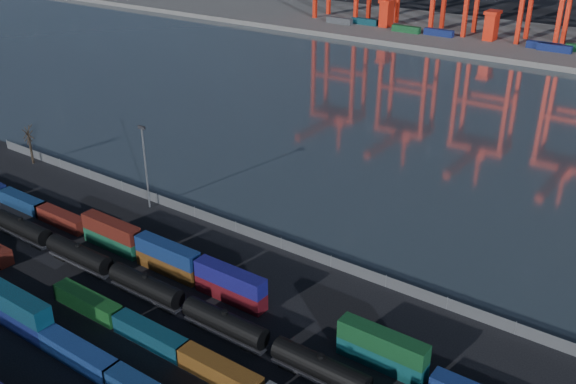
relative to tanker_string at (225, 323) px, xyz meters
The scene contains 12 objects.
ground 9.07m from the tanker_string, 149.35° to the right, with size 700.00×700.00×0.00m, color black.
harbor_water 100.81m from the tanker_string, 94.32° to the left, with size 700.00×700.00×0.00m, color #2A353C.
far_quay 205.65m from the tanker_string, 92.11° to the left, with size 700.00×70.00×2.00m, color #514F4C.
container_row_south 16.62m from the tanker_string, 112.88° to the right, with size 140.96×2.68×5.71m.
container_row_mid 8.93m from the tanker_string, 126.97° to the right, with size 141.67×2.53×2.69m.
container_row_north 10.10m from the tanker_string, 135.71° to the left, with size 141.27×2.47×5.27m.
tanker_string is the anchor object (origin of this frame).
waterfront_fence 24.72m from the tanker_string, 107.89° to the left, with size 160.12×0.12×2.20m.
bare_tree 77.97m from the tanker_string, 163.90° to the left, with size 2.40×2.33×9.00m.
yard_light_mast 43.89m from the tanker_string, 150.22° to the left, with size 1.60×0.40×16.60m.
quay_containers 191.87m from the tanker_string, 95.56° to the left, with size 172.58×10.99×2.60m.
straddle_carriers 195.85m from the tanker_string, 92.95° to the left, with size 140.00×7.00×11.10m.
Camera 1 is at (55.89, -48.56, 56.28)m, focal length 40.00 mm.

